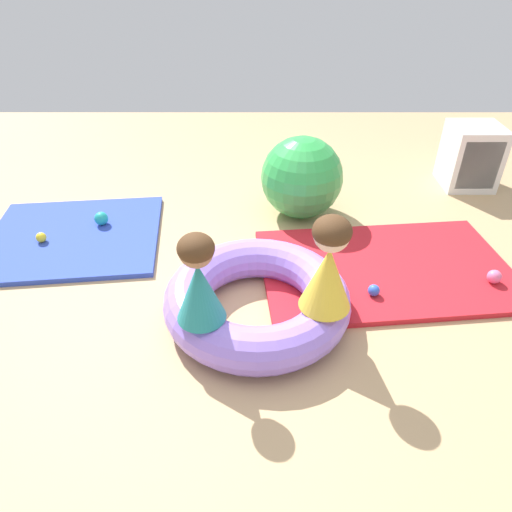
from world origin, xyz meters
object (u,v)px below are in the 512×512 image
(inflatable_cushion, at_px, (256,299))
(storage_cube, at_px, (470,157))
(exercise_ball_large, at_px, (301,177))
(play_ball_yellow, at_px, (40,238))
(play_ball_teal, at_px, (100,219))
(child_in_yellow, at_px, (327,265))
(play_ball_blue, at_px, (373,290))
(child_in_teal, at_px, (198,280))
(play_ball_pink, at_px, (493,276))

(inflatable_cushion, height_order, storage_cube, storage_cube)
(exercise_ball_large, bearing_deg, play_ball_yellow, -165.84)
(play_ball_yellow, distance_m, play_ball_teal, 0.46)
(storage_cube, bearing_deg, play_ball_teal, -166.24)
(child_in_yellow, bearing_deg, play_ball_teal, 60.95)
(play_ball_teal, xyz_separation_m, play_ball_blue, (1.98, -0.88, -0.02))
(play_ball_blue, bearing_deg, child_in_yellow, -136.62)
(play_ball_yellow, distance_m, play_ball_blue, 2.45)
(child_in_yellow, bearing_deg, storage_cube, -29.57)
(child_in_yellow, bearing_deg, inflatable_cushion, 69.39)
(play_ball_teal, bearing_deg, child_in_teal, -54.86)
(child_in_teal, bearing_deg, exercise_ball_large, -25.77)
(play_ball_blue, bearing_deg, play_ball_pink, 9.12)
(child_in_teal, distance_m, exercise_ball_large, 1.72)
(play_ball_pink, bearing_deg, exercise_ball_large, 140.49)
(play_ball_teal, height_order, storage_cube, storage_cube)
(play_ball_blue, bearing_deg, inflatable_cushion, -168.68)
(inflatable_cushion, bearing_deg, play_ball_yellow, 154.37)
(play_ball_pink, height_order, exercise_ball_large, exercise_ball_large)
(play_ball_pink, bearing_deg, storage_cube, 75.93)
(play_ball_blue, relative_size, storage_cube, 0.14)
(storage_cube, bearing_deg, inflatable_cushion, -137.19)
(play_ball_teal, bearing_deg, storage_cube, 13.76)
(child_in_teal, xyz_separation_m, play_ball_pink, (1.86, 0.58, -0.43))
(child_in_yellow, distance_m, play_ball_teal, 2.07)
(storage_cube, bearing_deg, play_ball_pink, -104.07)
(play_ball_yellow, bearing_deg, child_in_yellow, -26.31)
(storage_cube, bearing_deg, play_ball_yellow, -163.87)
(play_ball_pink, bearing_deg, play_ball_teal, 165.07)
(child_in_yellow, xyz_separation_m, play_ball_yellow, (-1.99, 0.98, -0.46))
(inflatable_cushion, xyz_separation_m, play_ball_blue, (0.75, 0.15, -0.05))
(inflatable_cushion, distance_m, storage_cube, 2.67)
(inflatable_cushion, relative_size, play_ball_blue, 14.86)
(play_ball_yellow, bearing_deg, inflatable_cushion, -25.63)
(inflatable_cushion, distance_m, play_ball_blue, 0.76)
(inflatable_cushion, relative_size, child_in_yellow, 2.03)
(inflatable_cushion, bearing_deg, play_ball_teal, 140.16)
(child_in_yellow, distance_m, storage_cube, 2.57)
(inflatable_cushion, bearing_deg, child_in_yellow, -29.19)
(child_in_teal, bearing_deg, storage_cube, -49.91)
(play_ball_yellow, relative_size, play_ball_teal, 0.71)
(exercise_ball_large, height_order, storage_cube, exercise_ball_large)
(inflatable_cushion, bearing_deg, storage_cube, 42.81)
(play_ball_pink, distance_m, play_ball_blue, 0.83)
(child_in_teal, xyz_separation_m, storage_cube, (2.25, 2.11, -0.24))
(child_in_teal, distance_m, play_ball_yellow, 1.76)
(play_ball_pink, xyz_separation_m, storage_cube, (0.38, 1.53, 0.19))
(play_ball_blue, xyz_separation_m, exercise_ball_large, (-0.38, 1.13, 0.25))
(play_ball_yellow, bearing_deg, play_ball_teal, 33.28)
(play_ball_pink, relative_size, storage_cube, 0.16)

